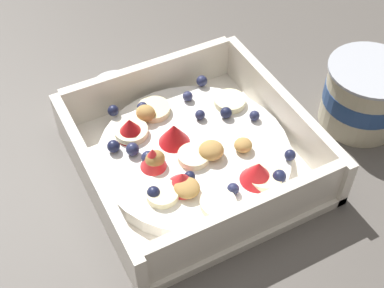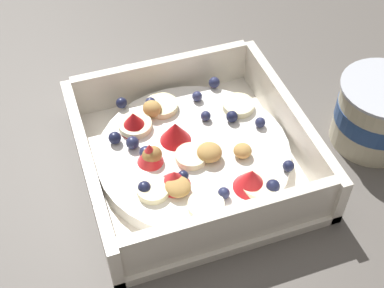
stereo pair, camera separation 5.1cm
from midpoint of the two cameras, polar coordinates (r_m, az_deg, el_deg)
The scene contains 4 objects.
ground_plane at distance 0.53m, azimuth 1.69°, elevation -3.02°, with size 2.40×2.40×0.00m, color #56514C.
fruit_bowl at distance 0.52m, azimuth 2.72°, elevation -1.07°, with size 0.21×0.21×0.06m.
spoon at distance 0.63m, azimuth -1.55°, elevation 7.75°, with size 0.08×0.17×0.01m.
yogurt_cup at distance 0.57m, azimuth 21.80°, elevation 2.96°, with size 0.09×0.09×0.07m.
Camera 2 is at (0.32, -0.10, 0.41)m, focal length 49.70 mm.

